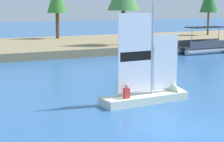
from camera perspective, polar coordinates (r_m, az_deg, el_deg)
ground_plane at (r=15.93m, az=11.00°, el=-8.35°), size 200.00×200.00×0.00m
shore_bank at (r=42.74m, az=-13.92°, el=3.22°), size 80.00×15.71×0.75m
wooden_dock at (r=43.18m, az=15.44°, el=2.99°), size 1.60×4.64×0.40m
sailboat at (r=20.41m, az=6.46°, el=-3.09°), size 5.16×1.50×5.39m
pontoon_boat at (r=41.27m, az=13.13°, el=3.40°), size 5.93×2.22×2.63m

